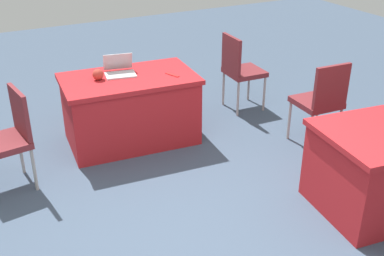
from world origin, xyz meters
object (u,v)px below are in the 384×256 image
object	(u,v)px
table_foreground	(131,109)
chair_near_front	(321,98)
scissors_red	(172,75)
laptop_silver	(120,71)
chair_tucked_left	(9,134)
yarn_ball	(98,74)
chair_aisle	(240,67)

from	to	relation	value
table_foreground	chair_near_front	xyz separation A→B (m)	(-1.76, 1.05, 0.18)
chair_near_front	scissors_red	bearing A→B (deg)	149.19
laptop_silver	chair_tucked_left	bearing A→B (deg)	31.75
yarn_ball	scissors_red	size ratio (longest dim) A/B	0.65
laptop_silver	scissors_red	xyz separation A→B (m)	(-0.49, 0.29, -0.04)
scissors_red	chair_tucked_left	bearing A→B (deg)	-104.27
chair_tucked_left	table_foreground	bearing A→B (deg)	-82.62
chair_near_front	chair_aisle	xyz separation A→B (m)	(0.23, -1.24, -0.00)
table_foreground	laptop_silver	xyz separation A→B (m)	(0.06, -0.12, 0.42)
chair_tucked_left	yarn_ball	distance (m)	1.12
chair_aisle	yarn_ball	xyz separation A→B (m)	(1.84, 0.14, 0.26)
table_foreground	laptop_silver	size ratio (longest dim) A/B	4.08
yarn_ball	chair_tucked_left	bearing A→B (deg)	23.38
chair_aisle	laptop_silver	distance (m)	1.60
chair_tucked_left	laptop_silver	bearing A→B (deg)	-77.14
yarn_ball	laptop_silver	bearing A→B (deg)	-166.58
chair_near_front	yarn_ball	size ratio (longest dim) A/B	8.31
chair_aisle	laptop_silver	size ratio (longest dim) A/B	2.65
table_foreground	chair_near_front	bearing A→B (deg)	149.16
laptop_silver	scissors_red	bearing A→B (deg)	159.88
scissors_red	chair_near_front	bearing A→B (deg)	35.50
chair_tucked_left	yarn_ball	bearing A→B (deg)	-75.19
chair_tucked_left	laptop_silver	distance (m)	1.37
chair_aisle	yarn_ball	world-z (taller)	chair_aisle
table_foreground	yarn_ball	size ratio (longest dim) A/B	12.72
table_foreground	scissors_red	xyz separation A→B (m)	(-0.44, 0.17, 0.38)
chair_near_front	yarn_ball	xyz separation A→B (m)	(2.07, -1.11, 0.25)
table_foreground	scissors_red	bearing A→B (deg)	158.59
chair_near_front	chair_tucked_left	world-z (taller)	chair_near_front
table_foreground	scissors_red	size ratio (longest dim) A/B	8.24
chair_tucked_left	chair_aisle	size ratio (longest dim) A/B	0.99
chair_near_front	laptop_silver	world-z (taller)	chair_near_front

